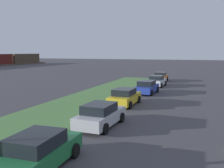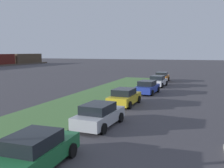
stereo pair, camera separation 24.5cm
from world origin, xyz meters
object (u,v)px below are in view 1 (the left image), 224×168
at_px(parked_car_silver, 100,115).
at_px(parked_car_yellow, 125,97).
at_px(parked_car_blue, 147,87).
at_px(parked_car_orange, 161,77).
at_px(parked_car_white, 157,81).
at_px(parked_car_green, 39,151).

relative_size(parked_car_silver, parked_car_yellow, 1.01).
height_order(parked_car_yellow, parked_car_blue, same).
bearing_deg(parked_car_blue, parked_car_orange, 5.49).
relative_size(parked_car_blue, parked_car_orange, 1.01).
relative_size(parked_car_yellow, parked_car_orange, 1.00).
xyz_separation_m(parked_car_blue, parked_car_white, (6.40, 0.00, 0.00)).
distance_m(parked_car_blue, parked_car_orange, 12.49).
bearing_deg(parked_car_orange, parked_car_silver, 179.41).
xyz_separation_m(parked_car_green, parked_car_yellow, (12.86, 0.38, 0.00)).
bearing_deg(parked_car_green, parked_car_blue, -2.60).
bearing_deg(parked_car_silver, parked_car_blue, 2.21).
distance_m(parked_car_green, parked_car_blue, 19.60).
relative_size(parked_car_yellow, parked_car_white, 0.99).
height_order(parked_car_blue, parked_car_white, same).
height_order(parked_car_blue, parked_car_orange, same).
distance_m(parked_car_silver, parked_car_yellow, 6.66).
height_order(parked_car_green, parked_car_silver, same).
height_order(parked_car_silver, parked_car_orange, same).
xyz_separation_m(parked_car_silver, parked_car_blue, (13.39, -0.06, 0.00)).
relative_size(parked_car_silver, parked_car_blue, 0.99).
bearing_deg(parked_car_silver, parked_car_yellow, 6.43).
height_order(parked_car_white, parked_car_orange, same).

